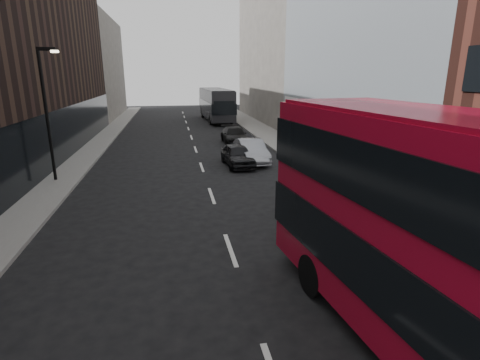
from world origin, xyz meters
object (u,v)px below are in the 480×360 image
street_lamp (47,106)px  car_b (251,151)px  car_c (235,135)px  grey_bus (216,104)px  car_a (238,155)px

street_lamp → car_b: bearing=13.9°
car_b → car_c: 7.21m
grey_bus → car_c: 16.61m
grey_bus → car_a: (-1.53, -24.64, -1.43)m
grey_bus → car_c: size_ratio=2.59×
street_lamp → grey_bus: street_lamp is taller
car_a → car_b: size_ratio=0.90×
street_lamp → car_b: size_ratio=1.49×
grey_bus → car_c: bearing=-93.3°
street_lamp → grey_bus: size_ratio=0.56×
car_a → street_lamp: bearing=-172.9°
car_a → car_b: bearing=35.6°
street_lamp → car_c: street_lamp is taller
street_lamp → car_a: street_lamp is taller
street_lamp → car_a: (10.58, 2.00, -3.47)m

